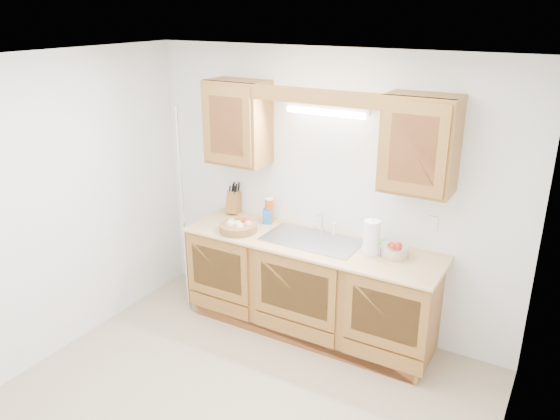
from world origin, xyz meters
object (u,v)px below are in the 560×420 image
Objects in this scene: paper_towel at (371,238)px; apple_bowl at (394,250)px; fruit_basket at (238,226)px; knife_block at (234,202)px.

paper_towel is 1.32× the size of apple_bowl.
fruit_basket is 1.73× the size of apple_bowl.
paper_towel is 0.21m from apple_bowl.
paper_towel reaches higher than fruit_basket.
paper_towel is at bearing -16.81° from knife_block.
apple_bowl reaches higher than fruit_basket.
knife_block is 1.52m from paper_towel.
knife_block is 1.22× the size of apple_bowl.
fruit_basket is at bearing -173.22° from paper_towel.
apple_bowl is at bearing 7.97° from fruit_basket.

